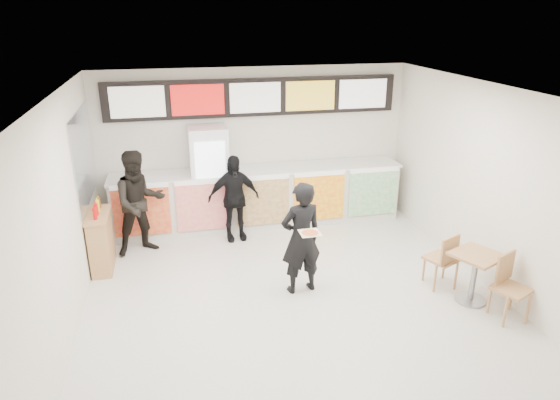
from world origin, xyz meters
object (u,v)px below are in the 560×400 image
object	(u,v)px
cafe_table	(475,269)
condiment_ledge	(101,241)
service_counter	(259,197)
customer_main	(301,238)
customer_left	(140,203)
customer_mid	(234,198)
drinks_fridge	(210,179)

from	to	relation	value
cafe_table	condiment_ledge	bearing A→B (deg)	132.95
service_counter	customer_main	xyz separation A→B (m)	(0.15, -2.58, 0.29)
cafe_table	condiment_ledge	size ratio (longest dim) A/B	1.38
customer_main	cafe_table	world-z (taller)	customer_main
customer_left	customer_mid	distance (m)	1.64
customer_left	cafe_table	xyz separation A→B (m)	(4.70, -2.69, -0.39)
service_counter	condiment_ledge	bearing A→B (deg)	-156.99
drinks_fridge	service_counter	bearing A→B (deg)	-0.99
customer_main	customer_left	xyz separation A→B (m)	(-2.35, 1.86, 0.05)
drinks_fridge	customer_mid	distance (m)	0.70
drinks_fridge	customer_left	size ratio (longest dim) A/B	1.10
service_counter	customer_left	bearing A→B (deg)	-161.86
drinks_fridge	customer_main	size ratio (longest dim) A/B	1.16
customer_left	cafe_table	world-z (taller)	customer_left
drinks_fridge	condiment_ledge	bearing A→B (deg)	-147.22
service_counter	customer_left	distance (m)	2.34
service_counter	customer_mid	world-z (taller)	customer_mid
customer_main	customer_mid	distance (m)	2.16
cafe_table	condiment_ledge	distance (m)	5.76
customer_main	condiment_ledge	size ratio (longest dim) A/B	1.51
customer_left	service_counter	bearing A→B (deg)	0.12
customer_main	customer_mid	world-z (taller)	customer_main
customer_mid	condiment_ledge	size ratio (longest dim) A/B	1.40
service_counter	drinks_fridge	bearing A→B (deg)	179.01
customer_mid	customer_left	bearing A→B (deg)	-179.23
service_counter	drinks_fridge	xyz separation A→B (m)	(-0.93, 0.02, 0.43)
service_counter	condiment_ledge	size ratio (longest dim) A/B	4.87
condiment_ledge	service_counter	bearing A→B (deg)	23.01
customer_main	customer_mid	bearing A→B (deg)	-80.58
customer_mid	condiment_ledge	world-z (taller)	customer_mid
service_counter	cafe_table	world-z (taller)	service_counter
service_counter	customer_left	size ratio (longest dim) A/B	3.05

